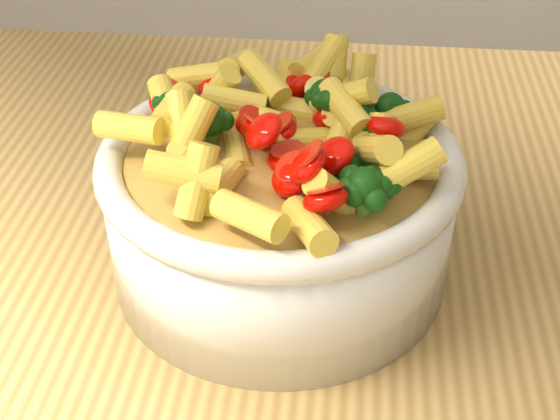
# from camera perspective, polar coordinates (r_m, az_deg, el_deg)

# --- Properties ---
(table) EXTENTS (1.20, 0.80, 0.90)m
(table) POSITION_cam_1_polar(r_m,az_deg,el_deg) (0.69, -1.89, -9.25)
(table) COLOR tan
(table) RESTS_ON ground
(serving_bowl) EXTENTS (0.26, 0.26, 0.11)m
(serving_bowl) POSITION_cam_1_polar(r_m,az_deg,el_deg) (0.57, 0.00, 0.11)
(serving_bowl) COLOR silver
(serving_bowl) RESTS_ON table
(pasta_salad) EXTENTS (0.20, 0.20, 0.05)m
(pasta_salad) POSITION_cam_1_polar(r_m,az_deg,el_deg) (0.53, 0.00, 6.14)
(pasta_salad) COLOR #F3CD4C
(pasta_salad) RESTS_ON serving_bowl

